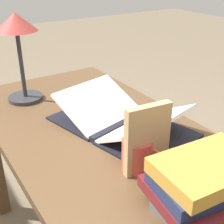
# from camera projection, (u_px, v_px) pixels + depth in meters

# --- Properties ---
(reading_desk) EXTENTS (1.41, 0.69, 0.74)m
(reading_desk) POSITION_uv_depth(u_px,v_px,m) (107.00, 159.00, 1.17)
(reading_desk) COLOR brown
(reading_desk) RESTS_ON ground_plane
(open_book) EXTENTS (0.58, 0.43, 0.12)m
(open_book) POSITION_uv_depth(u_px,v_px,m) (121.00, 119.00, 1.16)
(open_book) COLOR black
(open_book) RESTS_ON reading_desk
(book_stack_tall) EXTENTS (0.25, 0.29, 0.15)m
(book_stack_tall) POSITION_uv_depth(u_px,v_px,m) (206.00, 185.00, 0.76)
(book_stack_tall) COLOR slate
(book_stack_tall) RESTS_ON reading_desk
(book_standing_upright) EXTENTS (0.04, 0.14, 0.21)m
(book_standing_upright) POSITION_uv_depth(u_px,v_px,m) (147.00, 139.00, 0.89)
(book_standing_upright) COLOR tan
(book_standing_upright) RESTS_ON reading_desk
(reading_lamp) EXTENTS (0.17, 0.17, 0.38)m
(reading_lamp) POSITION_uv_depth(u_px,v_px,m) (17.00, 35.00, 1.28)
(reading_lamp) COLOR #2D2D33
(reading_lamp) RESTS_ON reading_desk
(coffee_mug) EXTENTS (0.11, 0.10, 0.10)m
(coffee_mug) POSITION_uv_depth(u_px,v_px,m) (137.00, 155.00, 0.92)
(coffee_mug) COLOR #B74238
(coffee_mug) RESTS_ON reading_desk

